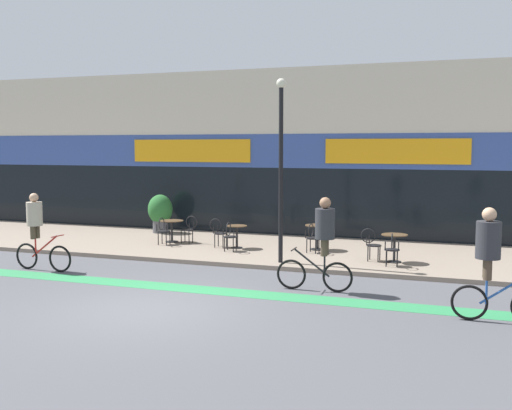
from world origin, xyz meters
name	(u,v)px	position (x,y,z in m)	size (l,w,h in m)	color
ground_plane	(148,310)	(0.00, 0.00, 0.00)	(120.00, 120.00, 0.00)	#4C4C51
sidewalk_slab	(263,249)	(0.00, 7.25, 0.06)	(40.00, 5.50, 0.12)	gray
storefront_facade	(302,154)	(0.00, 11.97, 3.00)	(40.00, 4.06, 6.04)	beige
bike_lane_stripe	(189,289)	(0.00, 1.89, 0.00)	(36.00, 0.70, 0.01)	#2D844C
bistro_table_0	(172,226)	(-3.16, 7.19, 0.64)	(0.77, 0.77, 0.72)	black
bistro_table_1	(237,232)	(-0.69, 6.79, 0.62)	(0.64, 0.64, 0.71)	black
bistro_table_2	(317,232)	(1.75, 7.33, 0.67)	(0.75, 0.75, 0.77)	black
bistro_table_3	(394,242)	(4.20, 6.09, 0.67)	(0.71, 0.71, 0.77)	black
cafe_chair_0_near	(163,229)	(-3.15, 6.57, 0.64)	(0.42, 0.58, 0.90)	black
cafe_chair_0_side	(189,227)	(-2.53, 7.19, 0.64)	(0.58, 0.40, 0.90)	black
cafe_chair_1_near	(229,234)	(-0.69, 6.16, 0.64)	(0.42, 0.58, 0.90)	black
cafe_chair_1_side	(218,231)	(-1.32, 6.79, 0.64)	(0.57, 0.40, 0.90)	black
cafe_chair_2_near	(312,236)	(1.73, 6.70, 0.64)	(0.45, 0.60, 0.90)	black
cafe_chair_3_near	(392,247)	(4.21, 5.46, 0.64)	(0.43, 0.59, 0.90)	black
cafe_chair_3_side	(371,242)	(3.57, 6.09, 0.64)	(0.58, 0.42, 0.90)	black
planter_pot	(160,212)	(-4.56, 9.01, 0.89)	(0.90, 0.90, 1.40)	#4C4C51
lamp_post	(281,157)	(1.26, 5.04, 3.00)	(0.26, 0.26, 4.97)	black
cyclist_0	(491,255)	(6.47, 1.37, 1.27)	(1.74, 0.49, 2.16)	black
cyclist_1	(37,227)	(-4.69, 2.47, 1.15)	(1.80, 0.48, 2.06)	black
cyclist_2	(322,237)	(2.96, 2.68, 1.25)	(1.77, 0.49, 2.15)	black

